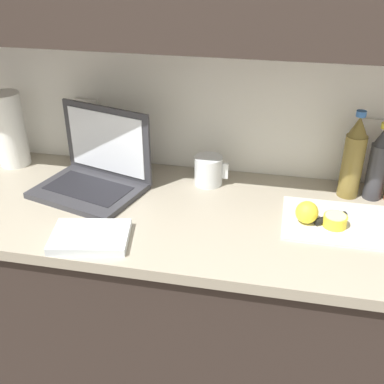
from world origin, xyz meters
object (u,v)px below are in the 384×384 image
at_px(laptop, 96,171).
at_px(bottle_water_clear, 353,158).
at_px(knife, 338,217).
at_px(measuring_cup, 209,170).
at_px(lemon_half_cut, 335,221).
at_px(bottle_oil_tall, 378,165).
at_px(cutting_board, 347,223).
at_px(lemon_whole_beside, 307,212).
at_px(paper_towel_roll, 10,130).

bearing_deg(laptop, bottle_water_clear, 24.25).
distance_m(knife, measuring_cup, 0.46).
height_order(lemon_half_cut, bottle_oil_tall, bottle_oil_tall).
distance_m(knife, lemon_half_cut, 0.04).
height_order(bottle_oil_tall, bottle_water_clear, bottle_water_clear).
xyz_separation_m(knife, bottle_oil_tall, (0.12, 0.18, 0.10)).
bearing_deg(measuring_cup, bottle_water_clear, 1.65).
height_order(knife, bottle_water_clear, bottle_water_clear).
relative_size(cutting_board, lemon_whole_beside, 5.63).
xyz_separation_m(knife, paper_towel_roll, (-1.18, 0.18, 0.12)).
distance_m(laptop, bottle_oil_tall, 0.93).
height_order(lemon_whole_beside, paper_towel_roll, paper_towel_roll).
bearing_deg(knife, laptop, 141.27).
distance_m(lemon_half_cut, lemon_whole_beside, 0.09).
bearing_deg(bottle_water_clear, laptop, -171.97).
bearing_deg(paper_towel_roll, lemon_half_cut, -10.44).
relative_size(laptop, measuring_cup, 3.39).
relative_size(knife, paper_towel_roll, 0.81).
relative_size(knife, measuring_cup, 1.89).
xyz_separation_m(lemon_whole_beside, bottle_water_clear, (0.14, 0.21, 0.09)).
relative_size(cutting_board, measuring_cup, 3.27).
bearing_deg(lemon_half_cut, paper_towel_roll, 169.56).
distance_m(cutting_board, bottle_oil_tall, 0.24).
bearing_deg(measuring_cup, cutting_board, -21.07).
xyz_separation_m(lemon_half_cut, bottle_oil_tall, (0.13, 0.22, 0.09)).
bearing_deg(bottle_water_clear, knife, -102.90).
distance_m(laptop, bottle_water_clear, 0.86).
distance_m(bottle_oil_tall, paper_towel_roll, 1.30).
bearing_deg(lemon_whole_beside, paper_towel_roll, 168.97).
xyz_separation_m(laptop, lemon_half_cut, (0.79, -0.10, -0.04)).
bearing_deg(lemon_whole_beside, bottle_oil_tall, 44.83).
bearing_deg(lemon_half_cut, bottle_water_clear, 76.35).
distance_m(cutting_board, paper_towel_roll, 1.23).
xyz_separation_m(bottle_oil_tall, paper_towel_roll, (-1.30, -0.00, 0.02)).
xyz_separation_m(laptop, paper_towel_roll, (-0.37, 0.12, 0.07)).
relative_size(bottle_oil_tall, measuring_cup, 2.23).
bearing_deg(measuring_cup, paper_towel_roll, 179.21).
distance_m(measuring_cup, paper_towel_roll, 0.75).
distance_m(lemon_half_cut, bottle_oil_tall, 0.27).
relative_size(cutting_board, lemon_half_cut, 5.49).
bearing_deg(bottle_oil_tall, paper_towel_roll, -179.86).
distance_m(bottle_oil_tall, measuring_cup, 0.55).
relative_size(cutting_board, knife, 1.73).
height_order(lemon_half_cut, bottle_water_clear, bottle_water_clear).
bearing_deg(laptop, lemon_whole_beside, 8.58).
height_order(laptop, bottle_oil_tall, laptop).
height_order(bottle_oil_tall, measuring_cup, bottle_oil_tall).
relative_size(knife, lemon_half_cut, 3.17).
xyz_separation_m(cutting_board, knife, (-0.03, 0.01, 0.01)).
bearing_deg(bottle_water_clear, paper_towel_roll, -179.85).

